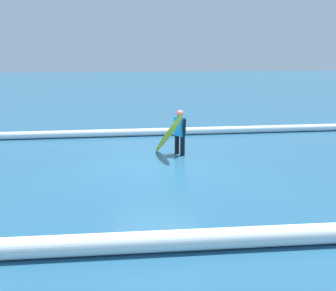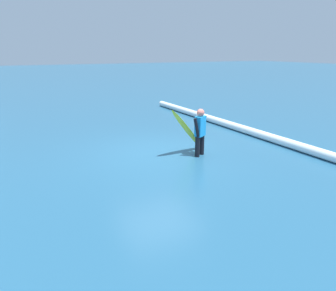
% 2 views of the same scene
% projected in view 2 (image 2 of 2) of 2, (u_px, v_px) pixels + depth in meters
% --- Properties ---
extents(ground_plane, '(131.92, 131.92, 0.00)m').
position_uv_depth(ground_plane, '(158.00, 152.00, 9.90)').
color(ground_plane, '#225575').
extents(surfer, '(0.34, 0.57, 1.39)m').
position_uv_depth(surfer, '(200.00, 130.00, 9.38)').
color(surfer, black).
rests_on(surfer, ground_plane).
extents(surfboard, '(0.86, 1.52, 1.45)m').
position_uv_depth(surfboard, '(188.00, 130.00, 9.62)').
color(surfboard, yellow).
rests_on(surfboard, ground_plane).
extents(wave_crest_foreground, '(18.13, 0.45, 0.28)m').
position_uv_depth(wave_crest_foreground, '(287.00, 143.00, 10.38)').
color(wave_crest_foreground, white).
rests_on(wave_crest_foreground, ground_plane).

